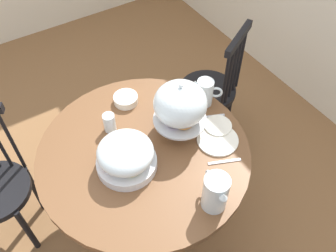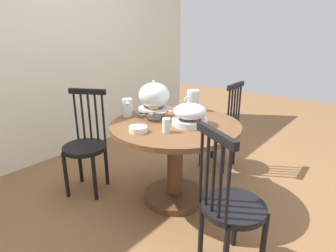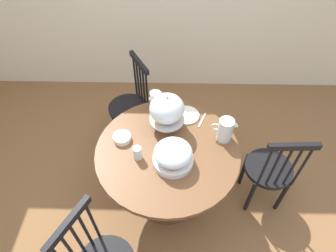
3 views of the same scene
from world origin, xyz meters
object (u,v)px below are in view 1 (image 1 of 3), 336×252
at_px(fruit_platter_covered, 126,156).
at_px(china_plate_small, 218,126).
at_px(pastry_stand_with_dome, 180,106).
at_px(china_plate_large, 218,140).
at_px(milk_pitcher, 205,93).
at_px(drinking_glass, 109,123).
at_px(dining_table, 146,175).
at_px(orange_juice_pitcher, 215,193).
at_px(cereal_bowl, 126,99).
at_px(windsor_chair_facing_door, 211,91).

xyz_separation_m(fruit_platter_covered, china_plate_small, (0.04, 0.54, -0.07)).
xyz_separation_m(pastry_stand_with_dome, china_plate_large, (0.16, 0.13, -0.19)).
distance_m(milk_pitcher, drinking_glass, 0.56).
distance_m(dining_table, pastry_stand_with_dome, 0.49).
relative_size(fruit_platter_covered, orange_juice_pitcher, 1.52).
bearing_deg(china_plate_large, cereal_bowl, -151.68).
distance_m(china_plate_large, china_plate_small, 0.09).
distance_m(pastry_stand_with_dome, fruit_platter_covered, 0.37).
relative_size(china_plate_small, cereal_bowl, 1.07).
height_order(orange_juice_pitcher, china_plate_large, orange_juice_pitcher).
distance_m(pastry_stand_with_dome, china_plate_small, 0.28).
xyz_separation_m(milk_pitcher, drinking_glass, (-0.11, -0.55, -0.02)).
xyz_separation_m(china_plate_small, cereal_bowl, (-0.44, -0.33, 0.01)).
bearing_deg(windsor_chair_facing_door, china_plate_small, -35.38).
height_order(orange_juice_pitcher, milk_pitcher, orange_juice_pitcher).
relative_size(orange_juice_pitcher, milk_pitcher, 1.19).
distance_m(dining_table, fruit_platter_covered, 0.34).
relative_size(fruit_platter_covered, china_plate_small, 2.00).
height_order(windsor_chair_facing_door, china_plate_small, windsor_chair_facing_door).
height_order(windsor_chair_facing_door, pastry_stand_with_dome, pastry_stand_with_dome).
xyz_separation_m(dining_table, fruit_platter_covered, (0.04, -0.12, 0.32)).
relative_size(milk_pitcher, china_plate_small, 1.11).
relative_size(milk_pitcher, drinking_glass, 1.51).
bearing_deg(cereal_bowl, windsor_chair_facing_door, 93.17).
height_order(windsor_chair_facing_door, china_plate_large, windsor_chair_facing_door).
xyz_separation_m(orange_juice_pitcher, milk_pitcher, (-0.55, 0.35, -0.01)).
relative_size(pastry_stand_with_dome, fruit_platter_covered, 1.15).
bearing_deg(fruit_platter_covered, drinking_glass, 171.98).
height_order(fruit_platter_covered, orange_juice_pitcher, orange_juice_pitcher).
height_order(fruit_platter_covered, cereal_bowl, fruit_platter_covered).
bearing_deg(china_plate_large, milk_pitcher, 158.73).
distance_m(fruit_platter_covered, orange_juice_pitcher, 0.46).
height_order(milk_pitcher, china_plate_small, milk_pitcher).
bearing_deg(china_plate_large, orange_juice_pitcher, -40.31).
bearing_deg(cereal_bowl, china_plate_small, 36.95).
relative_size(pastry_stand_with_dome, cereal_bowl, 2.46).
distance_m(dining_table, drinking_glass, 0.37).
bearing_deg(fruit_platter_covered, milk_pitcher, 104.79).
distance_m(windsor_chair_facing_door, fruit_platter_covered, 1.05).
bearing_deg(milk_pitcher, china_plate_large, -21.27).
distance_m(china_plate_large, cereal_bowl, 0.58).
distance_m(pastry_stand_with_dome, drinking_glass, 0.40).
bearing_deg(china_plate_large, china_plate_small, 141.80).
relative_size(pastry_stand_with_dome, milk_pitcher, 2.07).
height_order(milk_pitcher, cereal_bowl, milk_pitcher).
relative_size(dining_table, drinking_glass, 10.07).
bearing_deg(cereal_bowl, fruit_platter_covered, -27.18).
height_order(windsor_chair_facing_door, milk_pitcher, windsor_chair_facing_door).
relative_size(orange_juice_pitcher, china_plate_large, 0.90).
distance_m(pastry_stand_with_dome, milk_pitcher, 0.29).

